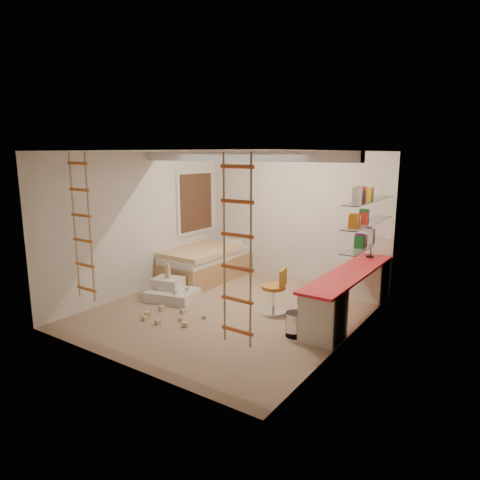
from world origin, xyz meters
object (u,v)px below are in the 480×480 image
Objects in this scene: desk at (349,292)px; swivel_chair at (275,297)px; bed at (206,264)px; play_platform at (171,291)px.

swivel_chair is at bearing -152.90° from desk.
bed reaches higher than play_platform.
swivel_chair is at bearing 13.30° from play_platform.
play_platform is at bearing -161.45° from desk.
play_platform is at bearing -78.28° from bed.
desk is 3.69× the size of swivel_chair.
swivel_chair reaches higher than play_platform.
desk reaches higher than play_platform.
desk is 3.22m from bed.
swivel_chair reaches higher than desk.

